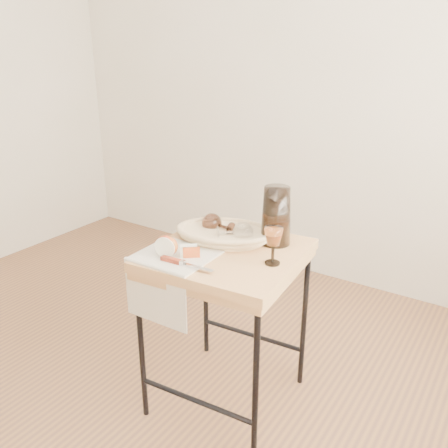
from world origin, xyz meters
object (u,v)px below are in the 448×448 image
Objects in this scene: goblet_lying_a at (220,226)px; side_table at (227,328)px; table_knife at (184,263)px; tea_towel at (176,255)px; bread_basket at (224,235)px; pitcher at (276,216)px; apple_half at (167,245)px; wine_goblet at (273,246)px; goblet_lying_b at (232,233)px.

side_table is at bearing 141.33° from goblet_lying_a.
side_table is at bearing 73.17° from table_knife.
bread_basket reaches higher than tea_towel.
pitcher reaches higher than side_table.
side_table is at bearing 33.30° from apple_half.
wine_goblet is at bearing 9.44° from apple_half.
goblet_lying_a and goblet_lying_b have the same top height.
apple_half is at bearing -136.31° from tea_towel.
tea_towel is 0.44m from pitcher.
pitcher is at bearing 35.90° from apple_half.
bread_basket is 2.58× the size of goblet_lying_b.
table_knife is (0.11, -0.03, -0.03)m from apple_half.
bread_basket reaches higher than side_table.
goblet_lying_a is 1.00× the size of goblet_lying_b.
tea_towel is at bearing 86.23° from goblet_lying_a.
pitcher is (0.13, 0.17, 0.49)m from side_table.
tea_towel is 1.30× the size of table_knife.
apple_half is at bearing -163.85° from goblet_lying_b.
tea_towel is at bearing 143.16° from table_knife.
bread_basket is 0.24m from pitcher.
side_table is 4.96× the size of wine_goblet.
wine_goblet is (0.31, -0.10, 0.02)m from goblet_lying_a.
table_knife reaches higher than tea_towel.
table_knife is (0.09, -0.06, 0.01)m from tea_towel.
apple_half is at bearing 158.83° from table_knife.
tea_towel is at bearing -126.57° from bread_basket.
pitcher is at bearing 61.57° from table_knife.
pitcher is at bearing -0.20° from goblet_lying_b.
bread_basket is at bearing 158.86° from goblet_lying_a.
goblet_lying_b is 0.28m from apple_half.
goblet_lying_a is at bearing 134.25° from bread_basket.
wine_goblet reaches higher than goblet_lying_b.
bread_basket is at bearing 88.98° from table_knife.
table_knife is at bearing -106.18° from bread_basket.
table_knife is (-0.04, -0.27, -0.04)m from goblet_lying_b.
pitcher is 1.27× the size of table_knife.
bread_basket is at bearing 117.00° from goblet_lying_b.
pitcher reaches higher than tea_towel.
apple_half is 0.41× the size of table_knife.
wine_goblet is at bearing -2.62° from side_table.
bread_basket is 0.05m from goblet_lying_a.
side_table is 5.20× the size of goblet_lying_b.
pitcher is at bearing 7.73° from bread_basket.
wine_goblet reaches higher than bread_basket.
wine_goblet is 0.67× the size of table_knife.
side_table is 0.43m from tea_towel.
goblet_lying_a is (-0.03, 0.02, 0.03)m from bread_basket.
side_table is 0.48m from apple_half.
pitcher is (0.27, 0.33, 0.12)m from tea_towel.
wine_goblet is (0.35, 0.15, 0.07)m from tea_towel.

